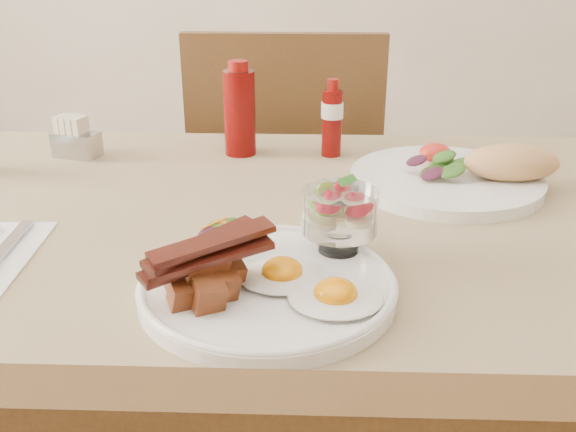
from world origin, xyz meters
The scene contains 11 objects.
table centered at (0.00, 0.00, 0.66)m, with size 1.33×0.88×0.75m.
chair_far centered at (0.00, 0.66, 0.52)m, with size 0.42×0.42×0.93m.
main_plate centered at (0.01, -0.17, 0.76)m, with size 0.28×0.28×0.02m, color white.
fried_eggs centered at (0.05, -0.19, 0.78)m, with size 0.16×0.13×0.03m.
bacon_potato_pile centered at (-0.05, -0.20, 0.80)m, with size 0.14×0.11×0.06m.
side_salad centered at (-0.04, -0.10, 0.78)m, with size 0.07×0.07×0.04m.
fruit_cup centered at (0.09, -0.09, 0.82)m, with size 0.09×0.09×0.09m.
second_plate centered at (0.29, 0.17, 0.77)m, with size 0.32×0.30×0.07m.
ketchup_bottle centered at (-0.07, 0.32, 0.83)m, with size 0.06×0.06×0.16m.
hot_sauce_bottle centered at (0.09, 0.31, 0.82)m, with size 0.04×0.04×0.13m.
sugar_caddy centered at (-0.35, 0.29, 0.78)m, with size 0.09×0.06×0.07m.
Camera 1 is at (0.05, -0.77, 1.11)m, focal length 40.00 mm.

